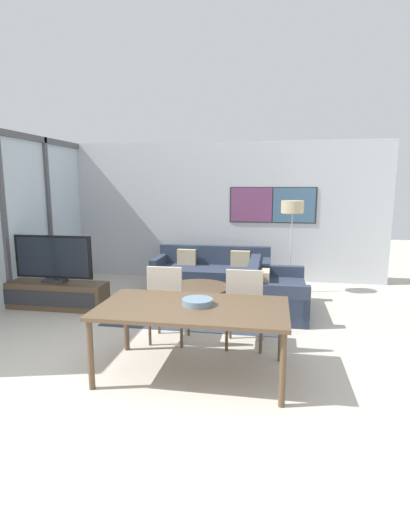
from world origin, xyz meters
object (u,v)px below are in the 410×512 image
(sofa_side, at_px, (272,295))
(coffee_table, at_px, (198,292))
(dining_table, at_px, (193,312))
(floor_lamp, at_px, (292,213))
(dining_chair_centre, at_px, (245,305))
(dining_chair_left, at_px, (167,300))
(television, at_px, (53,259))
(sofa_main, at_px, (212,274))
(tv_console, at_px, (56,295))
(fruit_bowl, at_px, (197,301))

(sofa_side, distance_m, coffee_table, 1.15)
(dining_table, bearing_deg, sofa_side, 70.62)
(sofa_side, height_order, dining_table, sofa_side)
(dining_table, relative_size, floor_lamp, 1.15)
(dining_table, distance_m, dining_chair_centre, 0.90)
(dining_chair_left, relative_size, floor_lamp, 0.60)
(television, height_order, sofa_main, television)
(tv_console, xyz_separation_m, dining_table, (2.63, -1.84, 0.47))
(sofa_main, relative_size, coffee_table, 2.20)
(sofa_main, bearing_deg, dining_chair_left, -92.85)
(sofa_main, distance_m, dining_chair_centre, 2.87)
(tv_console, distance_m, floor_lamp, 4.24)
(dining_chair_left, bearing_deg, sofa_main, 87.15)
(sofa_main, relative_size, fruit_bowl, 6.82)
(television, bearing_deg, fruit_bowl, -34.00)
(television, relative_size, coffee_table, 1.30)
(tv_console, bearing_deg, fruit_bowl, -33.99)
(coffee_table, relative_size, dining_table, 0.51)
(coffee_table, height_order, dining_table, dining_table)
(coffee_table, bearing_deg, tv_console, -174.15)
(dining_table, bearing_deg, floor_lamp, 72.21)
(dining_chair_left, relative_size, fruit_bowl, 3.14)
(floor_lamp, bearing_deg, dining_chair_left, -120.60)
(dining_chair_centre, bearing_deg, television, 160.62)
(tv_console, relative_size, dining_chair_centre, 1.66)
(television, bearing_deg, dining_table, -35.09)
(television, height_order, dining_table, television)
(coffee_table, relative_size, dining_chair_left, 0.99)
(dining_table, bearing_deg, fruit_bowl, 49.69)
(dining_chair_left, bearing_deg, floor_lamp, 59.40)
(sofa_main, height_order, dining_chair_left, dining_chair_left)
(tv_console, distance_m, television, 0.59)
(sofa_side, bearing_deg, coffee_table, 98.62)
(floor_lamp, bearing_deg, dining_table, -107.79)
(dining_chair_left, distance_m, fruit_bowl, 0.91)
(sofa_main, bearing_deg, sofa_side, -47.70)
(sofa_side, bearing_deg, dining_chair_left, 139.52)
(television, distance_m, dining_chair_left, 2.42)
(floor_lamp, bearing_deg, sofa_main, 177.50)
(sofa_side, distance_m, dining_chair_centre, 1.56)
(coffee_table, distance_m, dining_table, 2.14)
(fruit_bowl, bearing_deg, dining_table, -130.31)
(television, relative_size, dining_chair_centre, 1.29)
(fruit_bowl, height_order, floor_lamp, floor_lamp)
(tv_console, relative_size, dining_chair_left, 1.66)
(fruit_bowl, bearing_deg, sofa_main, 96.30)
(dining_chair_centre, relative_size, floor_lamp, 0.60)
(sofa_main, bearing_deg, coffee_table, -90.00)
(television, bearing_deg, sofa_main, 35.83)
(fruit_bowl, bearing_deg, dining_chair_centre, 58.28)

